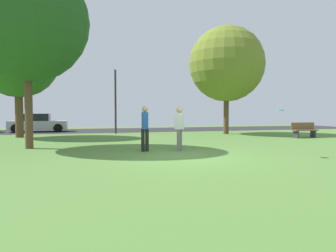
{
  "coord_description": "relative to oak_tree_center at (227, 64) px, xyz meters",
  "views": [
    {
      "loc": [
        -3.34,
        -9.86,
        1.53
      ],
      "look_at": [
        0.0,
        2.08,
        0.97
      ],
      "focal_mm": 33.02,
      "sensor_mm": 36.0,
      "label": 1
    }
  ],
  "objects": [
    {
      "name": "ground_plane",
      "position": [
        -6.37,
        -9.78,
        -4.84
      ],
      "size": [
        44.0,
        44.0,
        0.0
      ],
      "primitive_type": "plane",
      "color": "#547F38"
    },
    {
      "name": "road_strip",
      "position": [
        -6.37,
        6.22,
        -4.84
      ],
      "size": [
        44.0,
        6.4,
        0.01
      ],
      "primitive_type": "cube",
      "color": "#28282B",
      "rests_on": "ground_plane"
    },
    {
      "name": "oak_tree_center",
      "position": [
        0.0,
        0.0,
        0.0
      ],
      "size": [
        5.2,
        5.2,
        7.45
      ],
      "color": "brown",
      "rests_on": "ground_plane"
    },
    {
      "name": "oak_tree_left",
      "position": [
        -11.84,
        -5.66,
        0.45
      ],
      "size": [
        5.05,
        5.05,
        7.83
      ],
      "color": "brown",
      "rests_on": "ground_plane"
    },
    {
      "name": "oak_tree_right",
      "position": [
        -13.33,
        0.65,
        -0.05
      ],
      "size": [
        4.83,
        4.83,
        7.23
      ],
      "color": "brown",
      "rests_on": "ground_plane"
    },
    {
      "name": "person_thrower",
      "position": [
        -6.01,
        -8.1,
        -3.89
      ],
      "size": [
        0.39,
        0.38,
        1.72
      ],
      "rotation": [
        0.0,
        0.0,
        -0.72
      ],
      "color": "slate",
      "rests_on": "ground_plane"
    },
    {
      "name": "person_bystander",
      "position": [
        -7.36,
        -7.92,
        -3.86
      ],
      "size": [
        0.3,
        0.33,
        1.76
      ],
      "rotation": [
        0.0,
        0.0,
        1.5
      ],
      "color": "black",
      "rests_on": "ground_plane"
    },
    {
      "name": "frisbee_disc",
      "position": [
        -3.21,
        -10.56,
        -3.25
      ],
      "size": [
        0.33,
        0.33,
        0.04
      ],
      "color": "#2DB2E0"
    },
    {
      "name": "parked_car_silver",
      "position": [
        -12.96,
        5.95,
        -4.2
      ],
      "size": [
        4.19,
        2.11,
        1.4
      ],
      "color": "#B7B7BC",
      "rests_on": "ground_plane"
    },
    {
      "name": "park_bench",
      "position": [
        3.0,
        -4.22,
        -4.38
      ],
      "size": [
        1.6,
        0.45,
        0.9
      ],
      "rotation": [
        0.0,
        0.0,
        3.14
      ],
      "color": "brown",
      "rests_on": "ground_plane"
    },
    {
      "name": "street_lamp_post",
      "position": [
        -7.4,
        2.42,
        -2.59
      ],
      "size": [
        0.14,
        0.14,
        4.5
      ],
      "primitive_type": "cylinder",
      "color": "#2D2D33",
      "rests_on": "ground_plane"
    }
  ]
}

